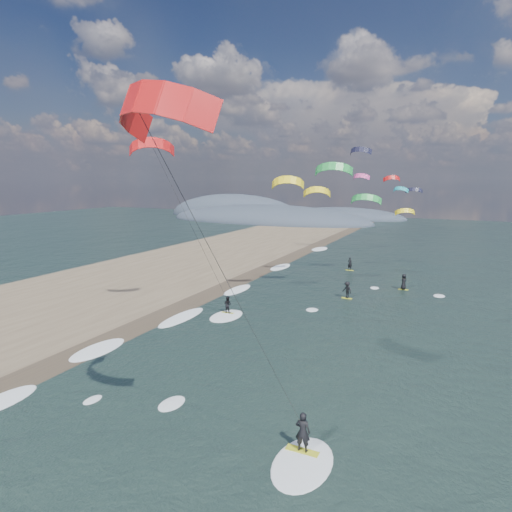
% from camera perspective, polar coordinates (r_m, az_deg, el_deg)
% --- Properties ---
extents(ground, '(260.00, 260.00, 0.00)m').
position_cam_1_polar(ground, '(24.10, -11.11, -21.68)').
color(ground, black).
rests_on(ground, ground).
extents(sand_strip, '(26.00, 240.00, 0.00)m').
position_cam_1_polar(sand_strip, '(46.73, -27.71, -6.65)').
color(sand_strip, brown).
rests_on(sand_strip, ground).
extents(wet_sand_strip, '(3.00, 240.00, 0.00)m').
position_cam_1_polar(wet_sand_strip, '(38.08, -16.68, -9.60)').
color(wet_sand_strip, '#382D23').
rests_on(wet_sand_strip, ground).
extents(coastal_hills, '(80.00, 41.00, 15.00)m').
position_cam_1_polar(coastal_hills, '(137.26, 0.91, 5.03)').
color(coastal_hills, '#3D4756').
rests_on(coastal_hills, ground).
extents(kitesurfer_near_a, '(8.20, 9.25, 16.19)m').
position_cam_1_polar(kitesurfer_near_a, '(15.32, -11.28, 9.95)').
color(kitesurfer_near_a, gold).
rests_on(kitesurfer_near_a, ground).
extents(kitesurfer_near_b, '(7.01, 8.97, 16.40)m').
position_cam_1_polar(kitesurfer_near_b, '(37.02, -10.42, 7.03)').
color(kitesurfer_near_b, gold).
rests_on(kitesurfer_near_b, ground).
extents(far_kitesurfers, '(9.22, 15.05, 1.86)m').
position_cam_1_polar(far_kitesurfers, '(51.07, 14.48, -3.32)').
color(far_kitesurfers, gold).
rests_on(far_kitesurfers, ground).
extents(bg_kite_field, '(11.89, 66.11, 11.29)m').
position_cam_1_polar(bg_kite_field, '(70.67, 15.37, 9.41)').
color(bg_kite_field, yellow).
rests_on(bg_kite_field, ground).
extents(shoreline_surf, '(2.40, 79.40, 0.11)m').
position_cam_1_polar(shoreline_surf, '(40.79, -10.89, -8.00)').
color(shoreline_surf, white).
rests_on(shoreline_surf, ground).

